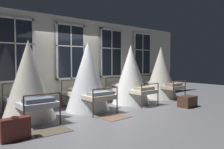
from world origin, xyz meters
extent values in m
plane|color=slate|center=(0.00, 0.00, 0.00)|extent=(21.97, 21.97, 0.00)
cube|color=beige|center=(0.00, 1.12, 1.54)|extent=(11.98, 0.10, 3.08)
cube|color=black|center=(-1.87, 1.01, 1.88)|extent=(1.15, 0.02, 1.94)
cube|color=silver|center=(-1.87, 1.01, 0.94)|extent=(1.15, 0.06, 0.07)
cube|color=silver|center=(-1.87, 1.01, 2.81)|extent=(1.15, 0.06, 0.07)
cube|color=silver|center=(-1.33, 1.01, 1.88)|extent=(0.07, 0.06, 1.94)
cube|color=silver|center=(-1.87, 1.01, 1.88)|extent=(0.04, 0.06, 1.94)
cube|color=silver|center=(-1.87, 1.01, 2.07)|extent=(1.15, 0.06, 0.04)
cube|color=black|center=(0.00, 1.01, 1.88)|extent=(1.15, 0.02, 1.94)
cube|color=silver|center=(0.00, 1.01, 0.94)|extent=(1.15, 0.06, 0.07)
cube|color=silver|center=(0.00, 1.01, 2.81)|extent=(1.15, 0.06, 0.07)
cube|color=silver|center=(-0.54, 1.01, 1.88)|extent=(0.07, 0.06, 1.94)
cube|color=silver|center=(0.54, 1.01, 1.88)|extent=(0.07, 0.06, 1.94)
cube|color=silver|center=(0.00, 1.01, 1.88)|extent=(0.04, 0.06, 1.94)
cube|color=silver|center=(0.00, 1.01, 2.07)|extent=(1.15, 0.06, 0.04)
cube|color=black|center=(1.87, 1.01, 1.88)|extent=(1.15, 0.02, 1.94)
cube|color=silver|center=(1.87, 1.01, 0.94)|extent=(1.15, 0.06, 0.07)
cube|color=silver|center=(1.87, 1.01, 2.81)|extent=(1.15, 0.06, 0.07)
cube|color=silver|center=(1.33, 1.01, 1.88)|extent=(0.07, 0.06, 1.94)
cube|color=silver|center=(2.41, 1.01, 1.88)|extent=(0.07, 0.06, 1.94)
cube|color=silver|center=(1.87, 1.01, 1.88)|extent=(0.04, 0.06, 1.94)
cube|color=silver|center=(1.87, 1.01, 2.07)|extent=(1.15, 0.06, 0.04)
cube|color=black|center=(3.74, 1.01, 1.88)|extent=(1.15, 0.02, 1.94)
cube|color=silver|center=(3.74, 1.01, 0.94)|extent=(1.15, 0.06, 0.07)
cube|color=silver|center=(3.74, 1.01, 2.81)|extent=(1.15, 0.06, 0.07)
cube|color=silver|center=(3.20, 1.01, 1.88)|extent=(0.07, 0.06, 1.94)
cube|color=silver|center=(4.28, 1.01, 1.88)|extent=(0.07, 0.06, 1.94)
cube|color=silver|center=(3.74, 1.01, 1.88)|extent=(0.04, 0.06, 1.94)
cube|color=silver|center=(3.74, 1.01, 2.07)|extent=(1.15, 0.06, 0.04)
cube|color=silver|center=(0.00, 0.99, 0.25)|extent=(8.09, 0.10, 0.36)
cylinder|color=#4C3323|center=(-2.27, 0.93, 0.45)|extent=(0.04, 0.04, 0.90)
cylinder|color=#4C3323|center=(-1.40, 0.90, 0.45)|extent=(0.04, 0.04, 0.90)
cylinder|color=#4C3323|center=(-2.32, -0.90, 0.39)|extent=(0.04, 0.04, 0.77)
cylinder|color=#4C3323|center=(-1.45, -0.93, 0.39)|extent=(0.04, 0.04, 0.77)
cylinder|color=#4C3323|center=(-2.29, 0.01, 0.42)|extent=(0.08, 1.83, 0.03)
cylinder|color=#4C3323|center=(-1.42, -0.01, 0.42)|extent=(0.08, 1.83, 0.03)
cylinder|color=#4C3323|center=(-1.84, 0.92, 0.90)|extent=(0.87, 0.05, 0.03)
cylinder|color=#4C3323|center=(-1.88, -0.92, 0.77)|extent=(0.87, 0.05, 0.03)
cube|color=silver|center=(-1.86, 0.00, 0.49)|extent=(0.93, 1.87, 0.13)
ellipsoid|color=silver|center=(-1.84, 0.68, 0.62)|extent=(0.67, 0.42, 0.14)
cube|color=slate|center=(-1.88, -0.66, 0.60)|extent=(0.72, 0.38, 0.10)
cone|color=silver|center=(-1.86, 0.00, 1.05)|extent=(1.39, 1.39, 2.10)
cylinder|color=#4C3323|center=(-0.44, 0.88, 0.45)|extent=(0.04, 0.04, 0.90)
cylinder|color=#4C3323|center=(0.43, 0.86, 0.45)|extent=(0.04, 0.04, 0.90)
cylinder|color=#4C3323|center=(-0.48, -0.95, 0.39)|extent=(0.04, 0.04, 0.77)
cylinder|color=#4C3323|center=(0.39, -0.97, 0.39)|extent=(0.04, 0.04, 0.77)
cylinder|color=#4C3323|center=(-0.46, -0.04, 0.42)|extent=(0.06, 1.83, 0.03)
cylinder|color=#4C3323|center=(0.41, -0.05, 0.42)|extent=(0.06, 1.83, 0.03)
cylinder|color=#4C3323|center=(-0.01, 0.87, 0.90)|extent=(0.87, 0.05, 0.03)
cylinder|color=#4C3323|center=(-0.04, -0.96, 0.77)|extent=(0.87, 0.05, 0.03)
cube|color=beige|center=(-0.02, -0.04, 0.49)|extent=(0.92, 1.87, 0.13)
ellipsoid|color=beige|center=(-0.01, 0.63, 0.62)|extent=(0.67, 0.41, 0.14)
cube|color=#8C939E|center=(-0.04, -0.70, 0.60)|extent=(0.72, 0.37, 0.10)
cone|color=white|center=(-0.02, -0.04, 1.07)|extent=(1.39, 1.39, 2.15)
cylinder|color=#4C3323|center=(1.43, 0.83, 0.45)|extent=(0.04, 0.04, 0.90)
cylinder|color=#4C3323|center=(2.29, 0.83, 0.45)|extent=(0.04, 0.04, 0.90)
cylinder|color=#4C3323|center=(1.44, -1.01, 0.39)|extent=(0.04, 0.04, 0.77)
cylinder|color=#4C3323|center=(2.31, -1.00, 0.39)|extent=(0.04, 0.04, 0.77)
cylinder|color=#4C3323|center=(1.43, -0.09, 0.42)|extent=(0.05, 1.83, 0.03)
cylinder|color=#4C3323|center=(2.30, -0.08, 0.42)|extent=(0.05, 1.83, 0.03)
cylinder|color=#4C3323|center=(1.86, 0.83, 0.90)|extent=(0.87, 0.04, 0.03)
cylinder|color=#4C3323|center=(1.88, -1.00, 0.77)|extent=(0.87, 0.04, 0.03)
cube|color=silver|center=(1.87, -0.09, 0.49)|extent=(0.91, 1.86, 0.13)
ellipsoid|color=#B7B2A3|center=(1.86, 0.59, 0.62)|extent=(0.67, 0.41, 0.14)
cube|color=tan|center=(1.87, -0.74, 0.60)|extent=(0.72, 0.37, 0.10)
cone|color=white|center=(1.87, -0.09, 1.08)|extent=(1.39, 1.39, 2.16)
cylinder|color=#4C3323|center=(3.31, 0.90, 0.45)|extent=(0.04, 0.04, 0.90)
cylinder|color=#4C3323|center=(4.18, 0.91, 0.45)|extent=(0.04, 0.04, 0.90)
cylinder|color=#4C3323|center=(3.34, -0.93, 0.39)|extent=(0.04, 0.04, 0.77)
cylinder|color=#4C3323|center=(4.20, -0.92, 0.39)|extent=(0.04, 0.04, 0.77)
cylinder|color=#4C3323|center=(3.32, -0.02, 0.42)|extent=(0.06, 1.83, 0.03)
cylinder|color=#4C3323|center=(4.19, -0.01, 0.42)|extent=(0.06, 1.83, 0.03)
cylinder|color=#4C3323|center=(3.74, 0.90, 0.90)|extent=(0.87, 0.04, 0.03)
cylinder|color=#4C3323|center=(3.77, -0.93, 0.77)|extent=(0.87, 0.04, 0.03)
cube|color=#B7B2A3|center=(3.76, -0.01, 0.49)|extent=(0.91, 1.86, 0.13)
ellipsoid|color=#B7B2A3|center=(3.75, 0.66, 0.62)|extent=(0.67, 0.41, 0.14)
cube|color=gray|center=(3.77, -0.67, 0.60)|extent=(0.72, 0.37, 0.10)
cone|color=silver|center=(3.76, -0.01, 1.09)|extent=(1.39, 1.39, 2.18)
cube|color=brown|center=(-1.87, -1.34, 0.01)|extent=(0.82, 0.59, 0.01)
cube|color=brown|center=(0.00, -1.34, 0.01)|extent=(0.82, 0.60, 0.01)
cube|color=#8E7A5B|center=(3.74, -1.34, 0.01)|extent=(0.81, 0.58, 0.01)
cube|color=#5B231E|center=(-2.66, -1.40, 0.22)|extent=(0.56, 0.21, 0.44)
cube|color=tan|center=(-2.66, -1.29, 0.22)|extent=(0.50, 0.02, 0.03)
torus|color=#5B231E|center=(-2.66, -1.40, 0.46)|extent=(0.15, 0.15, 0.02)
cube|color=#472D1E|center=(2.81, -1.85, 0.18)|extent=(0.65, 0.41, 0.36)
camera|label=1|loc=(-4.00, -5.85, 1.52)|focal=35.73mm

